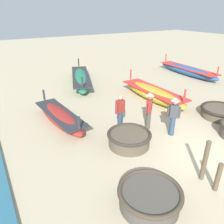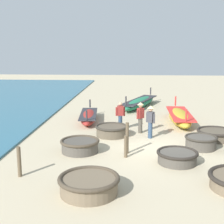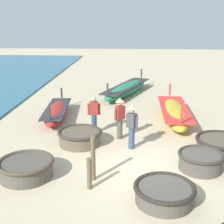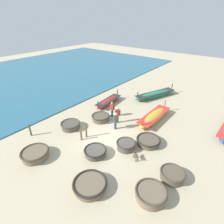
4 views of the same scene
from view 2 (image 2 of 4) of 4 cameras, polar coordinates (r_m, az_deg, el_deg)
ground_plane at (r=14.27m, az=8.26°, el=-6.74°), size 80.00×80.00×0.00m
coracle_center at (r=12.67m, az=11.84°, el=-7.97°), size 1.64×1.64×0.49m
coracle_tilted at (r=16.38m, az=18.44°, el=-3.85°), size 1.86×1.86×0.49m
coracle_far_left at (r=14.70m, az=15.94°, el=-5.26°), size 1.46×1.46×0.57m
coracle_far_right at (r=16.13m, az=-0.08°, el=-3.35°), size 1.70×1.70×0.56m
coracle_weathered at (r=9.97m, az=-4.23°, el=-12.99°), size 1.94×1.94×0.57m
coracle_beside_post at (r=13.75m, az=-5.88°, el=-6.06°), size 1.72×1.72×0.55m
long_boat_red_hull at (r=19.33m, az=-4.31°, el=-0.84°), size 1.30×4.15×1.07m
long_boat_green_hull at (r=24.06m, az=5.03°, el=1.70°), size 3.15×5.95×1.23m
long_boat_white_hull at (r=19.39m, az=12.28°, el=-0.87°), size 1.26×4.94×1.29m
fisherman_crouching at (r=17.20m, az=1.53°, el=-0.58°), size 0.53×0.26×1.57m
fisherman_with_hat at (r=15.70m, az=7.05°, el=-1.39°), size 0.43×0.38×1.67m
fisherman_standing_left at (r=16.61m, az=5.23°, el=-0.64°), size 0.42×0.39×1.67m
mooring_post_mid_beach at (r=11.54m, az=-16.61°, el=-8.71°), size 0.14×0.14×1.09m
mooring_post_inland at (r=12.98m, az=2.53°, el=-6.31°), size 0.14×0.14×0.94m
mooring_post_shoreline at (r=13.41m, az=2.78°, el=-4.77°), size 0.14×0.14×1.37m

